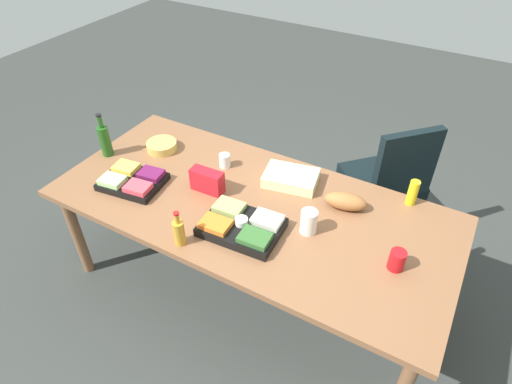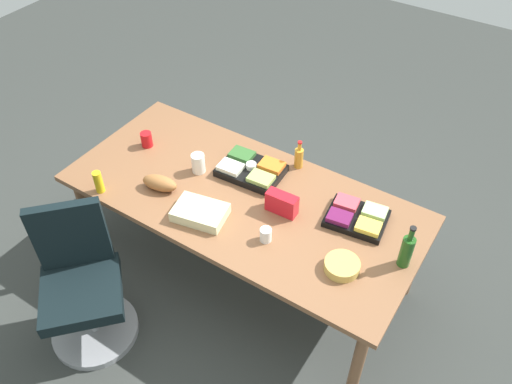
# 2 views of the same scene
# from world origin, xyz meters

# --- Properties ---
(ground_plane) EXTENTS (10.00, 10.00, 0.00)m
(ground_plane) POSITION_xyz_m (0.00, 0.00, 0.00)
(ground_plane) COLOR #353835
(conference_table) EXTENTS (2.34, 1.06, 0.74)m
(conference_table) POSITION_xyz_m (0.00, 0.00, 0.68)
(conference_table) COLOR brown
(conference_table) RESTS_ON ground
(office_chair) EXTENTS (0.68, 0.68, 0.98)m
(office_chair) POSITION_xyz_m (0.56, 0.95, 0.38)
(office_chair) COLOR gray
(office_chair) RESTS_ON ground
(fruit_platter) EXTENTS (0.39, 0.33, 0.07)m
(fruit_platter) POSITION_xyz_m (-0.71, -0.20, 0.77)
(fruit_platter) COLOR black
(fruit_platter) RESTS_ON conference_table
(chip_bowl) EXTENTS (0.25, 0.25, 0.06)m
(chip_bowl) POSITION_xyz_m (-0.80, 0.19, 0.77)
(chip_bowl) COLOR #D1AF52
(chip_bowl) RESTS_ON conference_table
(chip_bag_red) EXTENTS (0.20, 0.09, 0.14)m
(chip_bag_red) POSITION_xyz_m (-0.29, -0.02, 0.81)
(chip_bag_red) COLOR red
(chip_bag_red) RESTS_ON conference_table
(red_solo_cup) EXTENTS (0.10, 0.10, 0.11)m
(red_solo_cup) POSITION_xyz_m (0.86, -0.06, 0.80)
(red_solo_cup) COLOR red
(red_solo_cup) RESTS_ON conference_table
(veggie_tray) EXTENTS (0.44, 0.33, 0.09)m
(veggie_tray) POSITION_xyz_m (0.07, -0.21, 0.78)
(veggie_tray) COLOR black
(veggie_tray) RESTS_ON conference_table
(dressing_bottle) EXTENTS (0.07, 0.07, 0.21)m
(dressing_bottle) POSITION_xyz_m (-0.16, -0.45, 0.82)
(dressing_bottle) COLOR gold
(dressing_bottle) RESTS_ON conference_table
(bread_loaf) EXTENTS (0.26, 0.16, 0.10)m
(bread_loaf) POSITION_xyz_m (0.49, 0.24, 0.79)
(bread_loaf) COLOR #9D6334
(bread_loaf) RESTS_ON conference_table
(mayo_jar) EXTENTS (0.11, 0.11, 0.14)m
(mayo_jar) POSITION_xyz_m (0.38, -0.04, 0.81)
(mayo_jar) COLOR white
(mayo_jar) RESTS_ON conference_table
(paper_cup) EXTENTS (0.08, 0.08, 0.09)m
(paper_cup) POSITION_xyz_m (-0.33, 0.24, 0.79)
(paper_cup) COLOR white
(paper_cup) RESTS_ON conference_table
(wine_bottle) EXTENTS (0.08, 0.08, 0.30)m
(wine_bottle) POSITION_xyz_m (-1.08, -0.03, 0.86)
(wine_bottle) COLOR #20531A
(wine_bottle) RESTS_ON conference_table
(sheet_cake) EXTENTS (0.36, 0.28, 0.07)m
(sheet_cake) POSITION_xyz_m (0.11, 0.29, 0.78)
(sheet_cake) COLOR beige
(sheet_cake) RESTS_ON conference_table
(mustard_bottle) EXTENTS (0.06, 0.06, 0.16)m
(mustard_bottle) POSITION_xyz_m (0.80, 0.46, 0.82)
(mustard_bottle) COLOR yellow
(mustard_bottle) RESTS_ON conference_table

